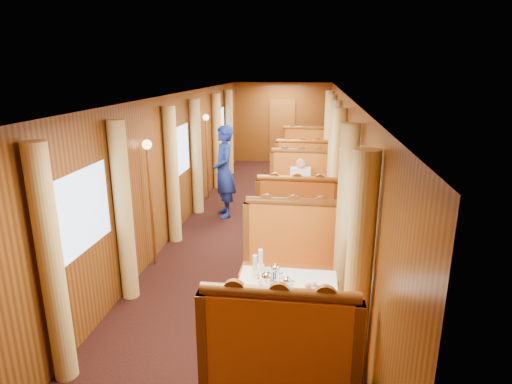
% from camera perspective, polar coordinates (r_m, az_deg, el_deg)
% --- Properties ---
extents(floor, '(3.00, 12.00, 0.01)m').
position_cam_1_polar(floor, '(8.19, 0.32, -4.80)').
color(floor, black).
rests_on(floor, ground).
extents(ceiling, '(3.00, 12.00, 0.01)m').
position_cam_1_polar(ceiling, '(7.65, 0.35, 12.94)').
color(ceiling, silver).
rests_on(ceiling, wall_left).
extents(wall_far, '(3.00, 0.01, 2.50)m').
position_cam_1_polar(wall_far, '(13.72, 3.52, 9.16)').
color(wall_far, brown).
rests_on(wall_far, floor).
extents(wall_left, '(0.01, 12.00, 2.50)m').
position_cam_1_polar(wall_left, '(8.14, -10.22, 4.01)').
color(wall_left, brown).
rests_on(wall_left, floor).
extents(wall_right, '(0.01, 12.00, 2.50)m').
position_cam_1_polar(wall_right, '(7.78, 11.38, 3.38)').
color(wall_right, brown).
rests_on(wall_right, floor).
extents(doorway_far, '(0.80, 0.04, 2.00)m').
position_cam_1_polar(doorway_far, '(13.72, 3.49, 8.11)').
color(doorway_far, brown).
rests_on(doorway_far, floor).
extents(table_near, '(1.05, 0.72, 0.75)m').
position_cam_1_polar(table_near, '(4.83, 4.09, -15.97)').
color(table_near, white).
rests_on(table_near, floor).
extents(banquette_near_fwd, '(1.30, 0.55, 1.34)m').
position_cam_1_polar(banquette_near_fwd, '(3.98, 3.11, -23.16)').
color(banquette_near_fwd, '#B74214').
rests_on(banquette_near_fwd, floor).
extents(banquette_near_aft, '(1.30, 0.55, 1.34)m').
position_cam_1_polar(banquette_near_aft, '(5.69, 4.75, -10.11)').
color(banquette_near_aft, '#B74214').
rests_on(banquette_near_aft, floor).
extents(table_mid, '(1.05, 0.72, 0.75)m').
position_cam_1_polar(table_mid, '(8.01, 5.66, -2.53)').
color(table_mid, white).
rests_on(table_mid, floor).
extents(banquette_mid_fwd, '(1.30, 0.55, 1.34)m').
position_cam_1_polar(banquette_mid_fwd, '(7.04, 5.37, -4.80)').
color(banquette_mid_fwd, '#B74214').
rests_on(banquette_mid_fwd, floor).
extents(banquette_mid_aft, '(1.30, 0.55, 1.34)m').
position_cam_1_polar(banquette_mid_aft, '(8.96, 5.91, -0.16)').
color(banquette_mid_aft, '#B74214').
rests_on(banquette_mid_aft, floor).
extents(table_far, '(1.05, 0.72, 0.75)m').
position_cam_1_polar(table_far, '(11.37, 6.31, 3.13)').
color(table_far, white).
rests_on(table_far, floor).
extents(banquette_far_fwd, '(1.30, 0.55, 1.34)m').
position_cam_1_polar(banquette_far_fwd, '(10.38, 6.17, 2.13)').
color(banquette_far_fwd, '#B74214').
rests_on(banquette_far_fwd, floor).
extents(banquette_far_aft, '(1.30, 0.55, 1.34)m').
position_cam_1_polar(banquette_far_aft, '(12.35, 6.44, 4.41)').
color(banquette_far_aft, '#B74214').
rests_on(banquette_far_aft, floor).
extents(tea_tray, '(0.39, 0.32, 0.01)m').
position_cam_1_polar(tea_tray, '(4.60, 2.63, -12.13)').
color(tea_tray, silver).
rests_on(tea_tray, table_near).
extents(teapot_left, '(0.18, 0.14, 0.14)m').
position_cam_1_polar(teapot_left, '(4.49, 1.44, -11.94)').
color(teapot_left, silver).
rests_on(teapot_left, tea_tray).
extents(teapot_right, '(0.17, 0.15, 0.12)m').
position_cam_1_polar(teapot_right, '(4.47, 4.09, -12.33)').
color(teapot_right, silver).
rests_on(teapot_right, tea_tray).
extents(teapot_back, '(0.20, 0.17, 0.13)m').
position_cam_1_polar(teapot_back, '(4.67, 2.59, -10.84)').
color(teapot_back, silver).
rests_on(teapot_back, tea_tray).
extents(fruit_plate, '(0.21, 0.21, 0.05)m').
position_cam_1_polar(fruit_plate, '(4.53, 7.47, -12.59)').
color(fruit_plate, white).
rests_on(fruit_plate, table_near).
extents(cup_inboard, '(0.08, 0.08, 0.26)m').
position_cam_1_polar(cup_inboard, '(4.69, -0.13, -10.21)').
color(cup_inboard, white).
rests_on(cup_inboard, table_near).
extents(cup_outboard, '(0.08, 0.08, 0.26)m').
position_cam_1_polar(cup_outboard, '(4.82, 0.62, -9.40)').
color(cup_outboard, white).
rests_on(cup_outboard, table_near).
extents(rose_vase_mid, '(0.06, 0.06, 0.36)m').
position_cam_1_polar(rose_vase_mid, '(7.83, 5.69, 1.26)').
color(rose_vase_mid, silver).
rests_on(rose_vase_mid, table_mid).
extents(rose_vase_far, '(0.06, 0.06, 0.36)m').
position_cam_1_polar(rose_vase_far, '(11.30, 6.35, 5.90)').
color(rose_vase_far, silver).
rests_on(rose_vase_far, table_far).
extents(window_left_near, '(0.01, 1.20, 0.90)m').
position_cam_1_polar(window_left_near, '(4.98, -22.25, -2.46)').
color(window_left_near, '#96ADCE').
rests_on(window_left_near, wall_left).
extents(curtain_left_near_a, '(0.22, 0.22, 2.35)m').
position_cam_1_polar(curtain_left_near_a, '(4.41, -25.60, -9.11)').
color(curtain_left_near_a, '#DAB86F').
rests_on(curtain_left_near_a, floor).
extents(curtain_left_near_b, '(0.22, 0.22, 2.35)m').
position_cam_1_polar(curtain_left_near_b, '(5.67, -17.23, -2.67)').
color(curtain_left_near_b, '#DAB86F').
rests_on(curtain_left_near_b, floor).
extents(window_right_near, '(0.01, 1.20, 0.90)m').
position_cam_1_polar(window_right_near, '(4.38, 14.05, -4.23)').
color(window_right_near, '#96ADCE').
rests_on(window_right_near, wall_right).
extents(curtain_right_near_a, '(0.22, 0.22, 2.35)m').
position_cam_1_polar(curtain_right_near_a, '(3.77, 13.40, -12.26)').
color(curtain_right_near_a, '#DAB86F').
rests_on(curtain_right_near_a, floor).
extents(curtain_right_near_b, '(0.22, 0.22, 2.35)m').
position_cam_1_polar(curtain_right_near_b, '(5.19, 11.79, -4.05)').
color(curtain_right_near_b, '#DAB86F').
rests_on(curtain_right_near_b, floor).
extents(window_left_mid, '(0.01, 1.20, 0.90)m').
position_cam_1_polar(window_left_mid, '(8.10, -10.19, 5.39)').
color(window_left_mid, '#96ADCE').
rests_on(window_left_mid, wall_left).
extents(curtain_left_mid_a, '(0.22, 0.22, 2.35)m').
position_cam_1_polar(curtain_left_mid_a, '(7.40, -11.10, 2.13)').
color(curtain_left_mid_a, '#DAB86F').
rests_on(curtain_left_mid_a, floor).
extents(curtain_left_mid_b, '(0.22, 0.22, 2.35)m').
position_cam_1_polar(curtain_left_mid_b, '(8.86, -7.94, 4.60)').
color(curtain_left_mid_b, '#DAB86F').
rests_on(curtain_left_mid_b, floor).
extents(window_right_mid, '(0.01, 1.20, 0.90)m').
position_cam_1_polar(window_right_mid, '(7.74, 11.35, 4.83)').
color(window_right_mid, '#96ADCE').
rests_on(window_right_mid, wall_right).
extents(curtain_right_mid_a, '(0.22, 0.22, 2.35)m').
position_cam_1_polar(curtain_right_mid_a, '(7.04, 10.75, 1.42)').
color(curtain_right_mid_a, '#DAB86F').
rests_on(curtain_right_mid_a, floor).
extents(curtain_right_mid_b, '(0.22, 0.22, 2.35)m').
position_cam_1_polar(curtain_right_mid_b, '(8.55, 10.24, 4.08)').
color(curtain_right_mid_b, '#DAB86F').
rests_on(curtain_right_mid_b, floor).
extents(window_left_far, '(0.01, 1.20, 0.90)m').
position_cam_1_polar(window_left_far, '(11.44, -4.91, 8.72)').
color(window_left_far, '#96ADCE').
rests_on(window_left_far, wall_left).
extents(curtain_left_far_a, '(0.22, 0.22, 2.35)m').
position_cam_1_polar(curtain_left_far_a, '(10.71, -5.21, 6.70)').
color(curtain_left_far_a, '#DAB86F').
rests_on(curtain_left_far_a, floor).
extents(curtain_left_far_b, '(0.22, 0.22, 2.35)m').
position_cam_1_polar(curtain_left_far_b, '(12.21, -3.61, 7.93)').
color(curtain_left_far_b, '#DAB86F').
rests_on(curtain_left_far_b, floor).
extents(window_right_far, '(0.01, 1.20, 0.90)m').
position_cam_1_polar(window_right_far, '(11.19, 10.28, 8.35)').
color(window_right_far, '#96ADCE').
rests_on(window_right_far, wall_right).
extents(curtain_right_far_a, '(0.22, 0.22, 2.35)m').
position_cam_1_polar(curtain_right_far_a, '(10.46, 9.81, 6.30)').
color(curtain_right_far_a, '#DAB86F').
rests_on(curtain_right_far_a, floor).
extents(curtain_right_far_b, '(0.22, 0.22, 2.35)m').
position_cam_1_polar(curtain_right_far_b, '(12.00, 9.56, 7.58)').
color(curtain_right_far_b, '#DAB86F').
rests_on(curtain_right_far_b, floor).
extents(sconce_left_fore, '(0.14, 0.14, 1.95)m').
position_cam_1_polar(sconce_left_fore, '(6.48, -14.05, 1.83)').
color(sconce_left_fore, '#BF8C3F').
rests_on(sconce_left_fore, floor).
extents(sconce_right_fore, '(0.14, 0.14, 1.95)m').
position_cam_1_polar(sconce_right_fore, '(6.05, 11.49, 0.99)').
color(sconce_right_fore, '#BF8C3F').
rests_on(sconce_right_fore, floor).
extents(sconce_left_aft, '(0.14, 0.14, 1.95)m').
position_cam_1_polar(sconce_left_aft, '(9.75, -6.60, 6.96)').
color(sconce_left_aft, '#BF8C3F').
rests_on(sconce_left_aft, floor).
extents(sconce_right_aft, '(0.14, 0.14, 1.95)m').
position_cam_1_polar(sconce_right_aft, '(9.47, 10.18, 6.54)').
color(sconce_right_aft, '#BF8C3F').
rests_on(sconce_right_aft, floor).
extents(steward, '(0.66, 0.80, 1.87)m').
position_cam_1_polar(steward, '(8.62, -4.27, 2.73)').
color(steward, navy).
rests_on(steward, floor).
extents(passenger, '(0.40, 0.44, 0.76)m').
position_cam_1_polar(passenger, '(8.59, 5.91, 1.33)').
color(passenger, beige).
rests_on(passenger, banquette_mid_aft).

